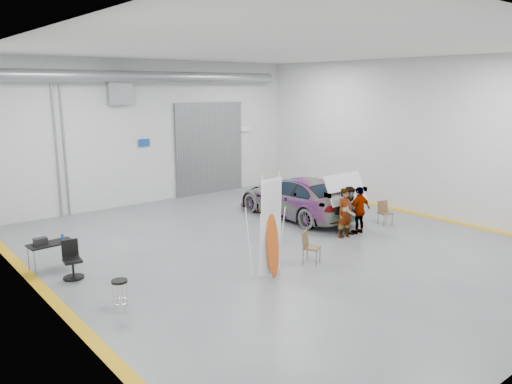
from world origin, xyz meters
TOP-DOWN VIEW (x-y plane):
  - ground at (0.00, 0.00)m, footprint 16.00×16.00m
  - room_shell at (0.24, 2.22)m, footprint 14.02×16.18m
  - sedan_car at (2.92, 2.18)m, footprint 2.25×5.33m
  - person_a at (2.28, -0.77)m, footprint 0.64×0.45m
  - person_b at (2.53, -0.77)m, footprint 0.85×0.66m
  - person_c at (3.01, -0.77)m, footprint 0.97×0.46m
  - surfboard_display at (-1.93, -1.91)m, footprint 0.79×0.29m
  - folding_chair_near at (-0.37, -1.86)m, footprint 0.59×0.63m
  - folding_chair_far at (4.55, -0.71)m, footprint 0.51×0.54m
  - shop_stool at (-5.86, -1.34)m, footprint 0.38×0.38m
  - work_table at (-6.25, 2.36)m, footprint 1.21×0.66m
  - office_chair at (-5.99, 1.32)m, footprint 0.53×0.53m
  - trunk_lid at (2.92, -0.22)m, footprint 1.79×1.09m

SIDE VIEW (x-z plane):
  - ground at x=0.00m, z-range 0.00..0.00m
  - folding_chair_far at x=4.55m, z-range -0.16..0.70m
  - folding_chair_near at x=-0.37m, z-range -0.18..0.76m
  - shop_stool at x=-5.86m, z-range 0.00..0.74m
  - office_chair at x=-5.99m, z-range -0.06..0.93m
  - work_table at x=-6.25m, z-range 0.26..1.22m
  - sedan_car at x=2.92m, z-range 0.00..1.53m
  - person_c at x=3.01m, z-range 0.00..1.62m
  - person_a at x=2.28m, z-range 0.00..1.66m
  - person_b at x=2.53m, z-range 0.00..1.70m
  - surfboard_display at x=-1.93m, z-range -0.26..2.53m
  - trunk_lid at x=2.92m, z-range 1.53..1.57m
  - room_shell at x=0.24m, z-range 1.07..7.08m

